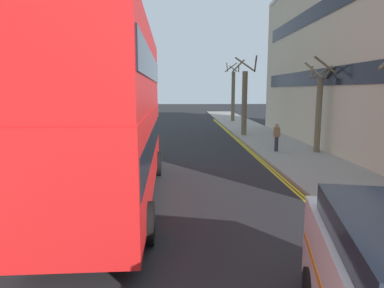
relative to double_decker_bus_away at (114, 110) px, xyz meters
The scene contains 9 objects.
sidewalk_right 10.66m from the double_decker_bus_away, 33.49° to the left, with size 4.00×80.00×0.14m, color gray.
sidewalk_left 7.78m from the double_decker_bus_away, 128.26° to the left, with size 4.00×80.00×0.14m, color gray.
kerb_line_outer 8.00m from the double_decker_bus_away, 29.54° to the left, with size 0.10×56.00×0.01m, color yellow.
kerb_line_inner 7.87m from the double_decker_bus_away, 30.16° to the left, with size 0.10×56.00×0.01m, color yellow.
double_decker_bus_away is the anchor object (origin of this frame).
pedestrian_far 11.49m from the double_decker_bus_away, 47.05° to the left, with size 0.34×0.22×1.62m.
street_tree_mid 17.22m from the double_decker_bus_away, 65.36° to the left, with size 1.94×1.95×6.09m.
street_tree_far 29.10m from the double_decker_bus_away, 73.73° to the left, with size 1.67×1.70×6.64m.
street_tree_distant 12.76m from the double_decker_bus_away, 38.65° to the left, with size 1.75×1.60×5.32m.
Camera 1 is at (0.10, -0.75, 3.66)m, focal length 31.95 mm.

